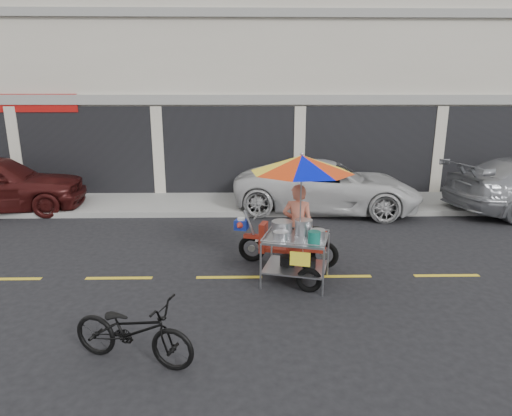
{
  "coord_description": "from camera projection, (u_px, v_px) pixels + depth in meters",
  "views": [
    {
      "loc": [
        -1.65,
        -7.22,
        3.19
      ],
      "look_at": [
        -1.5,
        0.6,
        1.15
      ],
      "focal_mm": 30.0,
      "sensor_mm": 36.0,
      "label": 1
    }
  ],
  "objects": [
    {
      "name": "ground",
      "position": [
        338.0,
        277.0,
        7.83
      ],
      "size": [
        90.0,
        90.0,
        0.0
      ],
      "primitive_type": "plane",
      "color": "black"
    },
    {
      "name": "sidewalk",
      "position": [
        302.0,
        201.0,
        13.13
      ],
      "size": [
        45.0,
        3.0,
        0.15
      ],
      "primitive_type": "cube",
      "color": "gray",
      "rests_on": "ground"
    },
    {
      "name": "shophouse_block",
      "position": [
        359.0,
        70.0,
        17.05
      ],
      "size": [
        36.0,
        8.11,
        10.4
      ],
      "color": "beige",
      "rests_on": "ground"
    },
    {
      "name": "centerline",
      "position": [
        338.0,
        276.0,
        7.82
      ],
      "size": [
        42.0,
        0.1,
        0.01
      ],
      "primitive_type": "cube",
      "color": "gold",
      "rests_on": "ground"
    },
    {
      "name": "white_pickup",
      "position": [
        327.0,
        186.0,
        12.2
      ],
      "size": [
        5.53,
        3.25,
        1.44
      ],
      "primitive_type": "imported",
      "rotation": [
        0.0,
        0.0,
        1.4
      ],
      "color": "silver",
      "rests_on": "ground"
    },
    {
      "name": "near_bicycle",
      "position": [
        133.0,
        330.0,
        5.21
      ],
      "size": [
        1.73,
        1.04,
        0.86
      ],
      "primitive_type": "imported",
      "rotation": [
        0.0,
        0.0,
        1.26
      ],
      "color": "black",
      "rests_on": "ground"
    },
    {
      "name": "food_vendor_rig",
      "position": [
        298.0,
        199.0,
        7.54
      ],
      "size": [
        2.28,
        2.24,
        2.31
      ],
      "rotation": [
        0.0,
        0.0,
        -0.27
      ],
      "color": "black",
      "rests_on": "ground"
    }
  ]
}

